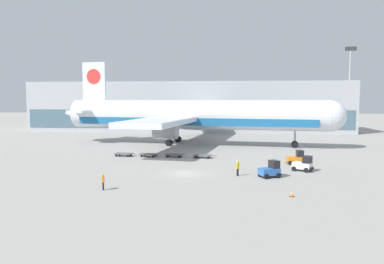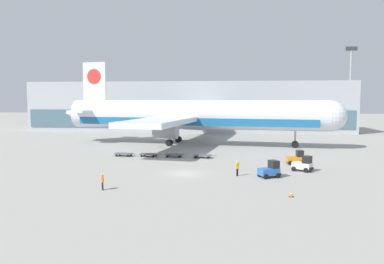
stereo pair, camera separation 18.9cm
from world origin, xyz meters
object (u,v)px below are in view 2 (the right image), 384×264
object	(u,v)px
ground_crew_far	(237,167)
traffic_cone_near	(291,194)
baggage_tug_far	(303,164)
light_mast	(350,84)
baggage_dolly_lead	(124,154)
baggage_tug_foreground	(296,158)
baggage_dolly_trail	(202,155)
baggage_dolly_third	(174,155)
ground_crew_near	(102,180)
baggage_dolly_second	(149,154)
airplane_main	(190,116)
baggage_tug_mid	(270,170)

from	to	relation	value
ground_crew_far	traffic_cone_near	distance (m)	10.41
baggage_tug_far	ground_crew_far	xyz separation A→B (m)	(-8.44, -3.87, 0.22)
light_mast	baggage_dolly_lead	bearing A→B (deg)	-138.36
baggage_tug_foreground	baggage_dolly_trail	size ratio (longest dim) A/B	0.67
baggage_dolly_third	ground_crew_near	bearing A→B (deg)	-93.87
ground_crew_near	traffic_cone_near	distance (m)	18.61
baggage_dolly_lead	baggage_dolly_trail	size ratio (longest dim) A/B	1.00
baggage_dolly_trail	ground_crew_far	bearing A→B (deg)	-62.41
baggage_tug_foreground	baggage_dolly_lead	xyz separation A→B (m)	(-26.40, 4.84, -0.49)
baggage_tug_far	traffic_cone_near	size ratio (longest dim) A/B	4.87
light_mast	baggage_dolly_second	world-z (taller)	light_mast
ground_crew_far	light_mast	bearing A→B (deg)	5.26
baggage_dolly_third	light_mast	bearing A→B (deg)	53.31
baggage_tug_foreground	baggage_tug_far	distance (m)	5.10
airplane_main	baggage_dolly_lead	bearing A→B (deg)	-110.17
baggage_dolly_lead	baggage_dolly_third	distance (m)	8.25
airplane_main	baggage_tug_mid	size ratio (longest dim) A/B	20.62
light_mast	baggage_tug_far	world-z (taller)	light_mast
light_mast	baggage_tug_foreground	size ratio (longest dim) A/B	8.94
light_mast	ground_crew_near	size ratio (longest dim) A/B	13.29
ground_crew_near	ground_crew_far	world-z (taller)	ground_crew_far
baggage_dolly_lead	baggage_dolly_trail	xyz separation A→B (m)	(12.77, -0.50, 0.00)
baggage_dolly_second	airplane_main	bearing A→B (deg)	79.97
airplane_main	baggage_dolly_trail	world-z (taller)	airplane_main
airplane_main	baggage_dolly_second	distance (m)	18.05
baggage_dolly_second	baggage_dolly_trail	xyz separation A→B (m)	(8.65, -0.46, 0.00)
ground_crew_far	baggage_dolly_lead	bearing A→B (deg)	85.55
baggage_tug_far	traffic_cone_near	bearing A→B (deg)	-73.62
airplane_main	baggage_dolly_lead	distance (m)	19.52
baggage_tug_far	baggage_dolly_trail	xyz separation A→B (m)	(-13.67, 9.45, -0.49)
baggage_dolly_lead	baggage_dolly_trail	bearing A→B (deg)	3.94
ground_crew_far	baggage_tug_mid	bearing A→B (deg)	-63.21
baggage_tug_mid	baggage_dolly_second	size ratio (longest dim) A/B	0.75
baggage_tug_foreground	traffic_cone_near	size ratio (longest dim) A/B	4.36
baggage_tug_far	baggage_dolly_lead	world-z (taller)	baggage_tug_far
baggage_tug_foreground	baggage_dolly_lead	world-z (taller)	baggage_tug_foreground
light_mast	airplane_main	distance (m)	47.05
baggage_dolly_third	traffic_cone_near	xyz separation A→B (m)	(14.67, -22.86, -0.11)
light_mast	baggage_dolly_second	size ratio (longest dim) A/B	5.99
ground_crew_near	ground_crew_far	xyz separation A→B (m)	(13.67, 8.43, 0.11)
airplane_main	baggage_dolly_third	bearing A→B (deg)	-84.08
baggage_dolly_second	baggage_dolly_trail	world-z (taller)	same
baggage_tug_far	airplane_main	bearing A→B (deg)	155.07
light_mast	baggage_dolly_trail	distance (m)	56.61
baggage_tug_foreground	traffic_cone_near	xyz separation A→B (m)	(-3.49, -18.11, -0.59)
light_mast	airplane_main	world-z (taller)	light_mast
traffic_cone_near	ground_crew_near	bearing A→B (deg)	177.84
baggage_dolly_lead	baggage_dolly_third	xyz separation A→B (m)	(8.25, -0.09, 0.00)
baggage_tug_far	baggage_tug_foreground	bearing A→B (deg)	121.89
baggage_dolly_lead	ground_crew_near	distance (m)	22.67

